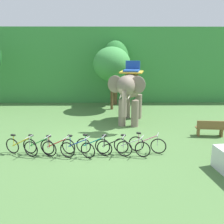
% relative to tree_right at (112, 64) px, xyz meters
% --- Properties ---
extents(ground_plane, '(80.00, 80.00, 0.00)m').
position_rel_tree_right_xyz_m(ground_plane, '(-0.78, -6.78, -3.37)').
color(ground_plane, '#4C753D').
extents(foliage_hedge, '(36.00, 6.00, 6.13)m').
position_rel_tree_right_xyz_m(foliage_hedge, '(-0.78, 5.26, -0.30)').
color(foliage_hedge, '#3D8E42').
rests_on(foliage_hedge, ground).
extents(tree_right, '(2.73, 2.73, 4.62)m').
position_rel_tree_right_xyz_m(tree_right, '(0.00, 0.00, 0.00)').
color(tree_right, brown).
rests_on(tree_right, ground).
extents(tree_center_right, '(2.12, 2.12, 5.07)m').
position_rel_tree_right_xyz_m(tree_center_right, '(0.30, 1.68, 0.18)').
color(tree_center_right, brown).
rests_on(tree_center_right, ground).
extents(elephant, '(2.46, 4.25, 3.78)m').
position_rel_tree_right_xyz_m(elephant, '(1.08, -3.58, -1.16)').
color(elephant, gray).
rests_on(elephant, ground).
extents(bike_yellow, '(1.61, 0.74, 0.92)m').
position_rel_tree_right_xyz_m(bike_yellow, '(-4.07, -8.28, -2.98)').
color(bike_yellow, black).
rests_on(bike_yellow, ground).
extents(bike_green, '(1.63, 0.71, 0.92)m').
position_rel_tree_right_xyz_m(bike_green, '(-3.28, -8.29, -2.98)').
color(bike_green, black).
rests_on(bike_green, ground).
extents(bike_red, '(1.62, 0.72, 0.92)m').
position_rel_tree_right_xyz_m(bike_red, '(-2.47, -8.41, -2.98)').
color(bike_red, black).
rests_on(bike_red, ground).
extents(bike_blue, '(1.55, 0.84, 0.92)m').
position_rel_tree_right_xyz_m(bike_blue, '(-1.57, -8.41, -2.98)').
color(bike_blue, black).
rests_on(bike_blue, ground).
extents(bike_teal, '(1.64, 0.68, 0.92)m').
position_rel_tree_right_xyz_m(bike_teal, '(-0.88, -8.27, -2.98)').
color(bike_teal, black).
rests_on(bike_teal, ground).
extents(bike_black, '(1.65, 0.65, 0.92)m').
position_rel_tree_right_xyz_m(bike_black, '(-0.03, -8.34, -2.98)').
color(bike_black, black).
rests_on(bike_black, ground).
extents(bike_white, '(1.58, 0.80, 0.92)m').
position_rel_tree_right_xyz_m(bike_white, '(0.78, -8.35, -2.98)').
color(bike_white, black).
rests_on(bike_white, ground).
extents(bike_pink, '(1.65, 0.66, 0.92)m').
position_rel_tree_right_xyz_m(bike_pink, '(1.51, -8.05, -2.98)').
color(bike_pink, black).
rests_on(bike_pink, ground).
extents(wooden_bench, '(1.53, 0.55, 0.89)m').
position_rel_tree_right_xyz_m(wooden_bench, '(5.17, -6.00, -2.89)').
color(wooden_bench, brown).
rests_on(wooden_bench, ground).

